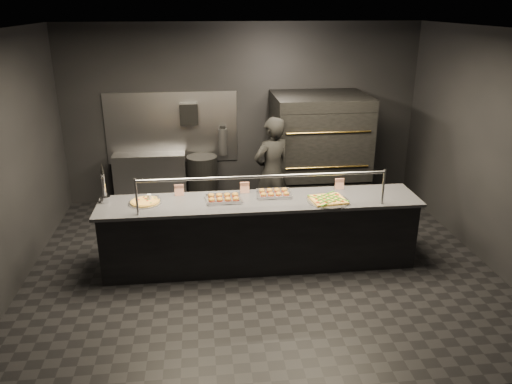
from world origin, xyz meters
TOP-DOWN VIEW (x-y plane):
  - room at (-0.02, 0.05)m, footprint 6.04×6.00m
  - service_counter at (0.00, -0.00)m, footprint 4.10×0.78m
  - pizza_oven at (1.20, 1.90)m, footprint 1.50×1.23m
  - prep_shelf at (-1.60, 2.32)m, footprint 1.20×0.35m
  - towel_dispenser at (-0.90, 2.39)m, footprint 0.30×0.20m
  - fire_extinguisher at (-0.35, 2.40)m, footprint 0.14×0.14m
  - beer_tap at (-1.95, 0.15)m, footprint 0.13×0.19m
  - round_pizza at (-1.45, 0.06)m, footprint 0.42×0.42m
  - slider_tray_a at (-0.46, 0.04)m, footprint 0.49×0.38m
  - slider_tray_b at (0.20, 0.15)m, footprint 0.48×0.38m
  - square_pizza at (0.85, -0.14)m, footprint 0.53×0.53m
  - condiment_jar at (-1.37, 0.10)m, footprint 0.15×0.06m
  - tent_cards at (-0.03, 0.28)m, footprint 2.26×0.04m
  - trash_bin at (-0.72, 2.22)m, footprint 0.52×0.52m
  - worker at (0.33, 1.23)m, footprint 0.75×0.64m

SIDE VIEW (x-z plane):
  - trash_bin at x=-0.72m, z-range 0.00..0.86m
  - prep_shelf at x=-1.60m, z-range 0.00..0.90m
  - service_counter at x=0.00m, z-range -0.22..1.15m
  - worker at x=0.33m, z-range 0.00..1.72m
  - round_pizza at x=-1.45m, z-range 0.92..0.95m
  - square_pizza at x=0.85m, z-range 0.92..0.96m
  - slider_tray_b at x=0.20m, z-range 0.91..0.98m
  - slider_tray_a at x=-0.46m, z-range 0.91..0.98m
  - condiment_jar at x=-1.37m, z-range 0.92..1.02m
  - pizza_oven at x=1.20m, z-range 0.01..1.92m
  - tent_cards at x=-0.03m, z-range 0.92..1.07m
  - fire_extinguisher at x=-0.35m, z-range 0.81..1.31m
  - beer_tap at x=-1.95m, z-range 0.81..1.32m
  - room at x=-0.02m, z-range 0.00..3.00m
  - towel_dispenser at x=-0.90m, z-range 1.38..1.73m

